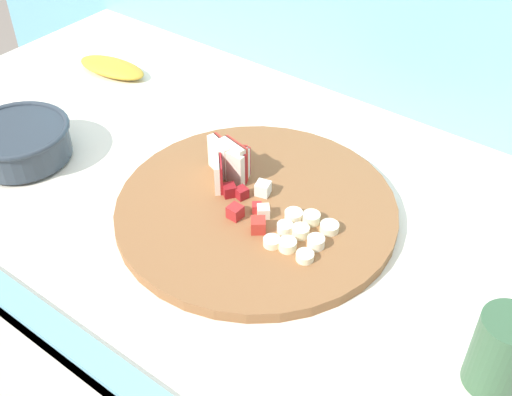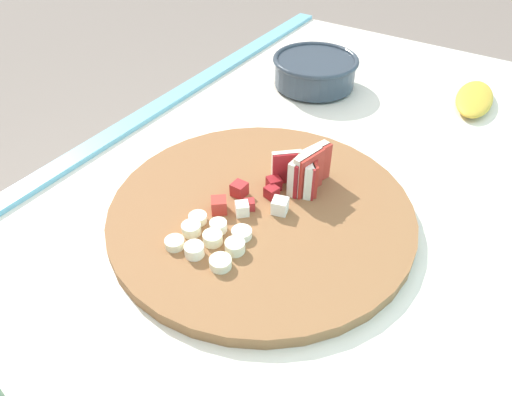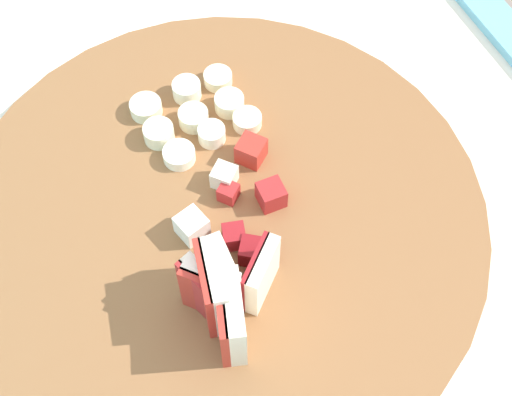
% 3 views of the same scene
% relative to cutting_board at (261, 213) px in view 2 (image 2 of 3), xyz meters
% --- Properties ---
extents(tiled_countertop, '(1.53, 0.73, 0.90)m').
position_rel_cutting_board_xyz_m(tiled_countertop, '(0.01, 0.02, -0.45)').
color(tiled_countertop, silver).
rests_on(tiled_countertop, ground).
extents(cutting_board, '(0.43, 0.43, 0.02)m').
position_rel_cutting_board_xyz_m(cutting_board, '(0.00, 0.00, 0.00)').
color(cutting_board, brown).
rests_on(cutting_board, tiled_countertop).
extents(apple_wedge_fan, '(0.08, 0.08, 0.06)m').
position_rel_cutting_board_xyz_m(apple_wedge_fan, '(-0.07, 0.03, 0.04)').
color(apple_wedge_fan, maroon).
rests_on(apple_wedge_fan, cutting_board).
extents(apple_dice_pile, '(0.11, 0.10, 0.02)m').
position_rel_cutting_board_xyz_m(apple_dice_pile, '(-0.00, -0.01, 0.02)').
color(apple_dice_pile, '#EFE5CC').
rests_on(apple_dice_pile, cutting_board).
extents(banana_slice_rows, '(0.09, 0.10, 0.02)m').
position_rel_cutting_board_xyz_m(banana_slice_rows, '(0.09, -0.02, 0.02)').
color(banana_slice_rows, beige).
rests_on(banana_slice_rows, cutting_board).
extents(ceramic_bowl, '(0.17, 0.17, 0.06)m').
position_rel_cutting_board_xyz_m(ceramic_bowl, '(-0.40, -0.12, 0.03)').
color(ceramic_bowl, '#2D3842').
rests_on(ceramic_bowl, tiled_countertop).
extents(banana_peel, '(0.16, 0.08, 0.02)m').
position_rel_cutting_board_xyz_m(banana_peel, '(-0.50, 0.17, 0.00)').
color(banana_peel, gold).
rests_on(banana_peel, tiled_countertop).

